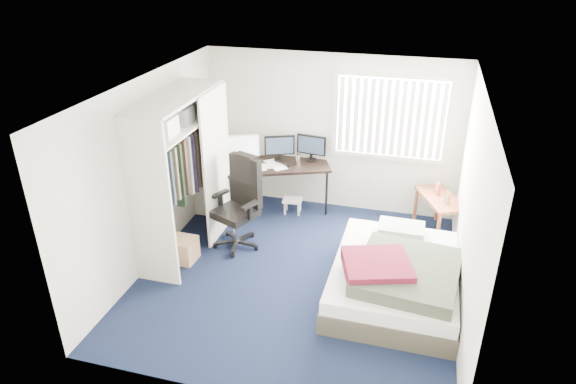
# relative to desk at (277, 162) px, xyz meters

# --- Properties ---
(ground) EXTENTS (4.20, 4.20, 0.00)m
(ground) POSITION_rel_desk_xyz_m (0.78, -1.75, -0.82)
(ground) COLOR black
(ground) RESTS_ON ground
(room_shell) EXTENTS (4.20, 4.20, 4.20)m
(room_shell) POSITION_rel_desk_xyz_m (0.78, -1.75, 0.69)
(room_shell) COLOR silver
(room_shell) RESTS_ON ground
(window_assembly) EXTENTS (1.72, 0.09, 1.32)m
(window_assembly) POSITION_rel_desk_xyz_m (1.68, 0.29, 0.78)
(window_assembly) COLOR white
(window_assembly) RESTS_ON ground
(closet) EXTENTS (0.64, 1.84, 2.22)m
(closet) POSITION_rel_desk_xyz_m (-0.89, -1.49, 0.53)
(closet) COLOR beige
(closet) RESTS_ON ground
(desk) EXTENTS (1.78, 1.31, 1.26)m
(desk) POSITION_rel_desk_xyz_m (0.00, 0.00, 0.00)
(desk) COLOR black
(desk) RESTS_ON ground
(office_chair) EXTENTS (0.83, 0.83, 1.34)m
(office_chair) POSITION_rel_desk_xyz_m (-0.21, -1.19, -0.30)
(office_chair) COLOR black
(office_chair) RESTS_ON ground
(footstool) EXTENTS (0.32, 0.27, 0.25)m
(footstool) POSITION_rel_desk_xyz_m (0.28, -0.11, -0.63)
(footstool) COLOR white
(footstool) RESTS_ON ground
(nightstand) EXTENTS (0.77, 0.99, 0.79)m
(nightstand) POSITION_rel_desk_xyz_m (2.53, -0.18, -0.28)
(nightstand) COLOR brown
(nightstand) RESTS_ON ground
(bed) EXTENTS (1.54, 2.02, 0.66)m
(bed) POSITION_rel_desk_xyz_m (2.05, -1.85, -0.54)
(bed) COLOR #3E382C
(bed) RESTS_ON ground
(pine_box) EXTENTS (0.46, 0.35, 0.33)m
(pine_box) POSITION_rel_desk_xyz_m (-0.87, -1.82, -0.65)
(pine_box) COLOR tan
(pine_box) RESTS_ON ground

